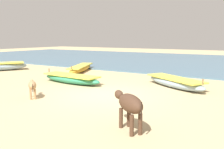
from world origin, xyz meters
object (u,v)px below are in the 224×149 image
cow_adult_dark (129,104)px  calf_far_tan (32,86)px  fishing_boat_1 (0,66)px  fishing_boat_4 (71,79)px  fishing_boat_0 (175,82)px  fishing_boat_6 (81,68)px

cow_adult_dark → calf_far_tan: size_ratio=1.44×
fishing_boat_1 → fishing_boat_4: (7.72, -1.08, -0.07)m
fishing_boat_0 → fishing_boat_1: bearing=-145.3°
cow_adult_dark → calf_far_tan: cow_adult_dark is taller
cow_adult_dark → fishing_boat_1: bearing=13.8°
fishing_boat_4 → calf_far_tan: (0.80, -3.21, 0.24)m
fishing_boat_4 → cow_adult_dark: cow_adult_dark is taller
fishing_boat_4 → fishing_boat_6: size_ratio=0.86×
calf_far_tan → fishing_boat_6: bearing=-26.5°
fishing_boat_0 → cow_adult_dark: size_ratio=2.73×
fishing_boat_1 → calf_far_tan: (8.52, -4.29, 0.18)m
fishing_boat_4 → cow_adult_dark: size_ratio=2.84×
fishing_boat_1 → fishing_boat_0: bearing=126.9°
fishing_boat_1 → fishing_boat_6: bearing=151.3°
fishing_boat_4 → fishing_boat_6: 4.56m
fishing_boat_0 → fishing_boat_6: fishing_boat_0 is taller
fishing_boat_0 → calf_far_tan: 6.51m
fishing_boat_1 → calf_far_tan: size_ratio=4.07×
fishing_boat_1 → cow_adult_dark: (13.39, -5.33, 0.38)m
fishing_boat_1 → cow_adult_dark: bearing=102.0°
fishing_boat_0 → fishing_boat_4: size_ratio=0.96×
fishing_boat_0 → fishing_boat_6: size_ratio=0.83×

